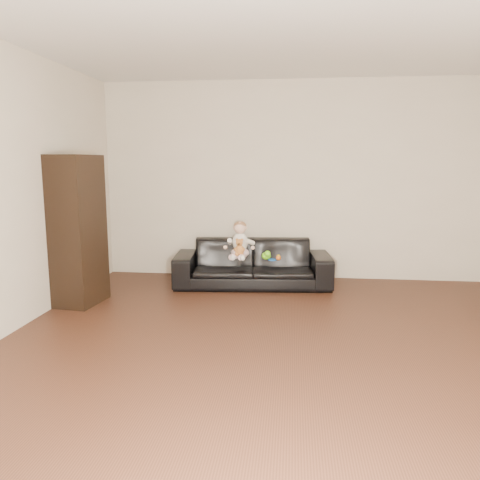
# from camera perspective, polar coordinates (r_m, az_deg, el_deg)

# --- Properties ---
(floor) EXTENTS (5.50, 5.50, 0.00)m
(floor) POSITION_cam_1_polar(r_m,az_deg,el_deg) (3.84, 5.48, -14.32)
(floor) COLOR #412417
(floor) RESTS_ON ground
(ceiling) EXTENTS (5.50, 5.50, 0.00)m
(ceiling) POSITION_cam_1_polar(r_m,az_deg,el_deg) (3.67, 6.19, 26.14)
(ceiling) COLOR beige
(ceiling) RESTS_ON ground
(wall_back) EXTENTS (5.00, 0.00, 5.00)m
(wall_back) POSITION_cam_1_polar(r_m,az_deg,el_deg) (6.27, 6.14, 7.17)
(wall_back) COLOR beige
(wall_back) RESTS_ON ground
(wall_front) EXTENTS (5.00, 0.00, 5.00)m
(wall_front) POSITION_cam_1_polar(r_m,az_deg,el_deg) (0.80, 3.21, -8.34)
(wall_front) COLOR beige
(wall_front) RESTS_ON ground
(sofa) EXTENTS (2.00, 0.92, 0.57)m
(sofa) POSITION_cam_1_polar(r_m,az_deg,el_deg) (5.92, 1.54, -2.84)
(sofa) COLOR black
(sofa) RESTS_ON floor
(cabinet) EXTENTS (0.47, 0.60, 1.62)m
(cabinet) POSITION_cam_1_polar(r_m,az_deg,el_deg) (5.37, -19.19, 1.09)
(cabinet) COLOR black
(cabinet) RESTS_ON floor
(shelf_item) EXTENTS (0.21, 0.27, 0.28)m
(shelf_item) POSITION_cam_1_polar(r_m,az_deg,el_deg) (5.32, -19.21, 4.97)
(shelf_item) COLOR silver
(shelf_item) RESTS_ON cabinet
(baby) EXTENTS (0.34, 0.41, 0.45)m
(baby) POSITION_cam_1_polar(r_m,az_deg,el_deg) (5.77, -0.01, -0.22)
(baby) COLOR silver
(baby) RESTS_ON sofa
(teddy_bear) EXTENTS (0.14, 0.14, 0.21)m
(teddy_bear) POSITION_cam_1_polar(r_m,az_deg,el_deg) (5.65, -0.07, -0.90)
(teddy_bear) COLOR #BC7435
(teddy_bear) RESTS_ON sofa
(toy_green) EXTENTS (0.13, 0.15, 0.09)m
(toy_green) POSITION_cam_1_polar(r_m,az_deg,el_deg) (5.70, 3.21, -1.93)
(toy_green) COLOR #6EE61B
(toy_green) RESTS_ON sofa
(toy_rattle) EXTENTS (0.07, 0.07, 0.06)m
(toy_rattle) POSITION_cam_1_polar(r_m,az_deg,el_deg) (5.66, 4.70, -2.18)
(toy_rattle) COLOR #D75D19
(toy_rattle) RESTS_ON sofa
(toy_blue_disc) EXTENTS (0.10, 0.10, 0.01)m
(toy_blue_disc) POSITION_cam_1_polar(r_m,az_deg,el_deg) (5.67, 3.95, -2.40)
(toy_blue_disc) COLOR blue
(toy_blue_disc) RESTS_ON sofa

